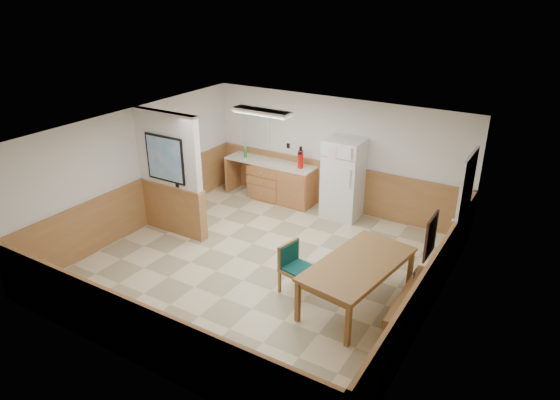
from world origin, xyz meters
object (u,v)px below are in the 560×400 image
Objects in this scene: refrigerator at (343,179)px; fire_extinguisher at (301,159)px; soap_bottle at (245,153)px; dining_table at (358,267)px; dining_chair at (294,264)px; dining_bench at (413,299)px.

refrigerator is 1.10m from fire_extinguisher.
soap_bottle is at bearing 178.17° from refrigerator.
dining_table is 2.52× the size of dining_chair.
dining_chair is at bearing -161.52° from dining_table.
refrigerator is at bearing 131.02° from dining_bench.
fire_extinguisher reaches higher than dining_chair.
fire_extinguisher is at bearing 1.55° from soap_bottle.
dining_table is at bearing -34.70° from soap_bottle.
dining_table is 1.27× the size of dining_bench.
dining_bench is at bearing -49.93° from refrigerator.
refrigerator is 2.53m from soap_bottle.
dining_bench is at bearing -29.01° from soap_bottle.
dining_table is 9.42× the size of soap_bottle.
refrigerator is 3.53× the size of fire_extinguisher.
dining_bench is (2.44, -2.74, -0.52)m from refrigerator.
dining_table is at bearing 21.68° from dining_chair.
soap_bottle is (-4.97, 2.75, 0.67)m from dining_bench.
dining_table is 3.91m from fire_extinguisher.
refrigerator is 3.07m from dining_chair.
fire_extinguisher is (-2.62, 2.87, 0.46)m from dining_table.
soap_bottle is (-3.04, 3.01, 0.52)m from dining_chair.
fire_extinguisher is (-1.58, 3.05, 0.62)m from dining_chair.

